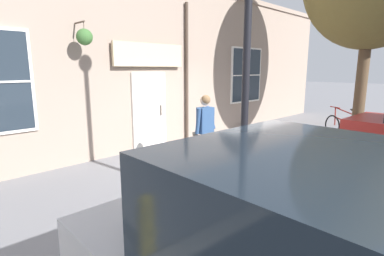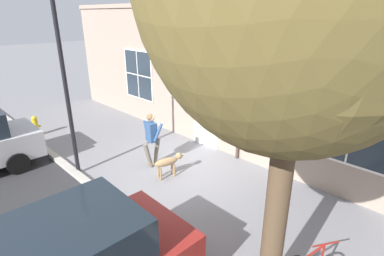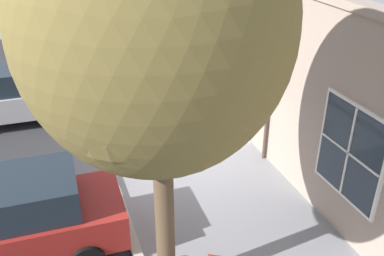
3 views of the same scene
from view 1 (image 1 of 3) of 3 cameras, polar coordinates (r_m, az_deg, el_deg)
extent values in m
plane|color=gray|center=(7.47, 6.39, -5.93)|extent=(90.00, 90.00, 0.00)
cube|color=#B2ADA3|center=(6.46, 20.52, -8.82)|extent=(0.20, 28.00, 0.12)
cube|color=gray|center=(8.79, -5.53, 11.61)|extent=(0.30, 18.00, 4.52)
cube|color=white|center=(8.33, -8.18, 3.23)|extent=(0.10, 1.10, 2.10)
cube|color=#232D38|center=(8.31, -8.04, 2.87)|extent=(0.03, 0.90, 1.90)
cylinder|color=#47382D|center=(8.47, -5.91, 3.42)|extent=(0.03, 0.03, 0.30)
cube|color=beige|center=(8.18, -8.05, 13.63)|extent=(0.08, 2.20, 0.60)
cylinder|color=#47382D|center=(9.10, -0.99, 10.23)|extent=(0.09, 0.09, 4.07)
cylinder|color=#47382D|center=(7.14, -20.63, 18.32)|extent=(0.44, 0.04, 0.04)
cylinder|color=#47382D|center=(6.95, -19.88, 17.07)|extent=(0.01, 0.01, 0.34)
cone|color=#2D2823|center=(6.93, -19.75, 15.27)|extent=(0.32, 0.32, 0.18)
sphere|color=#3D6B33|center=(6.94, -19.80, 16.01)|extent=(0.34, 0.34, 0.34)
cube|color=white|center=(11.53, 10.26, 9.86)|extent=(0.08, 1.82, 2.02)
cube|color=#232D38|center=(11.51, 10.39, 9.85)|extent=(0.03, 1.70, 1.90)
cube|color=white|center=(11.50, 10.47, 9.85)|extent=(0.04, 0.04, 1.90)
cube|color=white|center=(11.50, 10.47, 9.85)|extent=(0.04, 1.70, 0.04)
cylinder|color=#6B665B|center=(6.83, 1.00, -4.04)|extent=(0.31, 0.17, 0.80)
cylinder|color=#6B665B|center=(6.65, 4.04, -4.50)|extent=(0.31, 0.17, 0.80)
cube|color=#2D4C7A|center=(6.59, 2.55, 1.47)|extent=(0.27, 0.37, 0.58)
sphere|color=beige|center=(6.54, 2.47, 5.26)|extent=(0.22, 0.22, 0.22)
sphere|color=brown|center=(6.52, 2.64, 5.42)|extent=(0.21, 0.21, 0.21)
cylinder|color=#2D4C7A|center=(6.42, 1.16, 1.29)|extent=(0.17, 0.11, 0.57)
cylinder|color=#2D4C7A|center=(6.80, 3.54, 2.02)|extent=(0.34, 0.13, 0.52)
ellipsoid|color=#997A51|center=(7.24, 8.09, -2.65)|extent=(0.74, 0.41, 0.22)
cylinder|color=#997A51|center=(7.43, 6.58, -4.52)|extent=(0.06, 0.06, 0.37)
cylinder|color=#997A51|center=(7.52, 7.49, -4.36)|extent=(0.06, 0.06, 0.37)
cylinder|color=#997A51|center=(7.12, 8.61, -5.29)|extent=(0.06, 0.06, 0.37)
cylinder|color=#997A51|center=(7.21, 9.53, -5.11)|extent=(0.06, 0.06, 0.37)
sphere|color=#997A51|center=(7.54, 6.18, -1.37)|extent=(0.19, 0.19, 0.19)
cone|color=#997A51|center=(7.63, 5.69, -1.36)|extent=(0.12, 0.11, 0.09)
cone|color=#997A51|center=(7.48, 5.94, -0.78)|extent=(0.06, 0.06, 0.07)
cone|color=#997A51|center=(7.54, 6.55, -0.70)|extent=(0.06, 0.06, 0.07)
cylinder|color=#997A51|center=(6.91, 10.31, -2.96)|extent=(0.21, 0.09, 0.14)
cylinder|color=brown|center=(10.14, 29.52, 7.22)|extent=(0.32, 0.32, 3.47)
torus|color=black|center=(11.02, 25.15, 0.43)|extent=(0.62, 0.40, 0.70)
torus|color=black|center=(10.42, 29.59, -0.55)|extent=(0.62, 0.40, 0.70)
cylinder|color=maroon|center=(10.68, 27.40, 1.00)|extent=(0.93, 0.34, 0.26)
cylinder|color=maroon|center=(10.55, 28.26, 1.59)|extent=(0.26, 0.12, 0.46)
cylinder|color=maroon|center=(10.66, 27.34, 2.74)|extent=(0.79, 0.29, 0.22)
cylinder|color=maroon|center=(10.92, 25.60, 2.01)|extent=(0.07, 0.05, 0.58)
cylinder|color=maroon|center=(10.90, 25.59, 3.59)|extent=(0.41, 0.26, 0.03)
ellipsoid|color=black|center=(10.52, 28.40, 2.98)|extent=(0.27, 0.17, 0.11)
cylinder|color=black|center=(7.49, 31.76, -5.07)|extent=(0.62, 0.20, 0.62)
cylinder|color=black|center=(4.47, 10.37, 13.76)|extent=(0.11, 0.11, 4.82)
camera|label=2|loc=(11.57, 49.71, 17.92)|focal=28.00mm
camera|label=3|loc=(15.67, 42.68, 23.47)|focal=40.00mm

